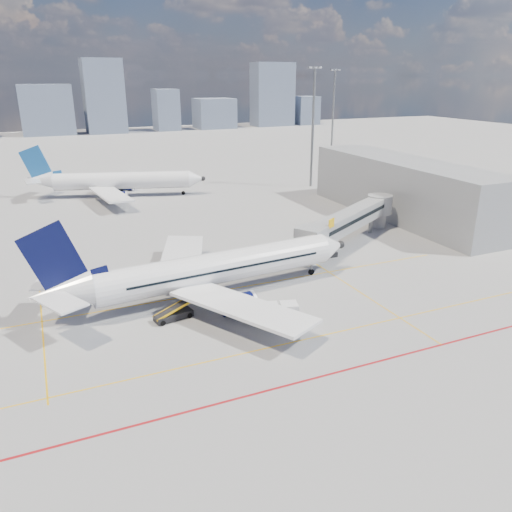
{
  "coord_description": "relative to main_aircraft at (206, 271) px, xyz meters",
  "views": [
    {
      "loc": [
        -18.25,
        -42.45,
        23.6
      ],
      "look_at": [
        3.47,
        7.12,
        4.0
      ],
      "focal_mm": 35.0,
      "sensor_mm": 36.0,
      "label": 1
    }
  ],
  "objects": [
    {
      "name": "distant_skyline",
      "position": [
        3.37,
        183.04,
        8.1
      ],
      "size": [
        246.83,
        15.57,
        30.57
      ],
      "color": "slate",
      "rests_on": "ground"
    },
    {
      "name": "floodlight_mast_far",
      "position": [
        67.64,
        83.04,
        10.36
      ],
      "size": [
        3.2,
        0.61,
        25.45
      ],
      "color": "slate",
      "rests_on": "ground"
    },
    {
      "name": "cargo_dolly",
      "position": [
        4.65,
        -9.01,
        -2.04
      ],
      "size": [
        4.27,
        2.77,
        2.16
      ],
      "rotation": [
        0.0,
        0.0,
        -0.28
      ],
      "color": "black",
      "rests_on": "ground"
    },
    {
      "name": "apron_markings",
      "position": [
        2.06,
        -10.87,
        -3.22
      ],
      "size": [
        90.0,
        35.12,
        0.01
      ],
      "color": "#E0A40B",
      "rests_on": "ground"
    },
    {
      "name": "belt_loader",
      "position": [
        -4.77,
        -3.83,
        -2.63
      ],
      "size": [
        5.76,
        2.32,
        2.31
      ],
      "rotation": [
        0.0,
        0.0,
        0.19
      ],
      "color": "black",
      "rests_on": "ground"
    },
    {
      "name": "terminal_block",
      "position": [
        42.59,
        19.04,
        1.78
      ],
      "size": [
        10.0,
        42.0,
        10.0
      ],
      "color": "#95989D",
      "rests_on": "ground"
    },
    {
      "name": "second_aircraft",
      "position": [
        -1.45,
        55.22,
        0.0
      ],
      "size": [
        35.73,
        30.55,
        10.78
      ],
      "rotation": [
        0.0,
        0.0,
        -0.29
      ],
      "color": "white",
      "rests_on": "ground"
    },
    {
      "name": "ground",
      "position": [
        2.64,
        -6.96,
        -3.22
      ],
      "size": [
        420.0,
        420.0,
        0.0
      ],
      "primitive_type": "plane",
      "color": "gray",
      "rests_on": "ground"
    },
    {
      "name": "ramp_worker",
      "position": [
        6.22,
        -8.58,
        -2.23
      ],
      "size": [
        0.79,
        0.86,
        1.98
      ],
      "primitive_type": "imported",
      "rotation": [
        0.0,
        0.0,
        0.99
      ],
      "color": "yellow",
      "rests_on": "ground"
    },
    {
      "name": "jet_bridge",
      "position": [
        26.15,
        9.95,
        0.52
      ],
      "size": [
        23.55,
        15.78,
        6.3
      ],
      "color": "#95989D",
      "rests_on": "ground"
    },
    {
      "name": "floodlight_mast_ne",
      "position": [
        40.64,
        48.04,
        10.36
      ],
      "size": [
        3.2,
        0.61,
        25.45
      ],
      "color": "slate",
      "rests_on": "ground"
    },
    {
      "name": "baggage_tug",
      "position": [
        4.71,
        -9.85,
        -2.54
      ],
      "size": [
        2.34,
        1.95,
        1.42
      ],
      "rotation": [
        0.0,
        0.0,
        -0.43
      ],
      "color": "white",
      "rests_on": "ground"
    },
    {
      "name": "main_aircraft",
      "position": [
        0.0,
        0.0,
        0.0
      ],
      "size": [
        37.52,
        32.66,
        10.99
      ],
      "rotation": [
        0.0,
        0.0,
        0.08
      ],
      "color": "white",
      "rests_on": "ground"
    }
  ]
}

